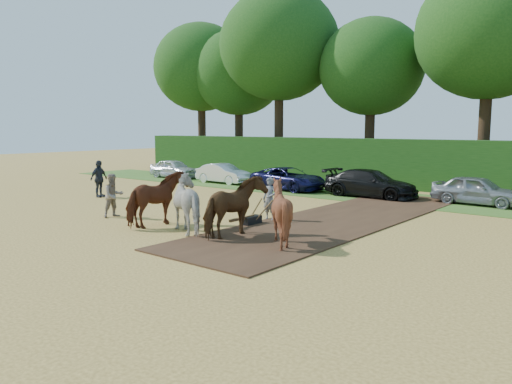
# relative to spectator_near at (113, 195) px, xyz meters

# --- Properties ---
(ground) EXTENTS (120.00, 120.00, 0.00)m
(ground) POSITION_rel_spectator_near_xyz_m (6.10, -1.54, -0.90)
(ground) COLOR gold
(ground) RESTS_ON ground
(earth_strip) EXTENTS (4.50, 17.00, 0.05)m
(earth_strip) POSITION_rel_spectator_near_xyz_m (7.60, 5.46, -0.88)
(earth_strip) COLOR #472D1C
(earth_strip) RESTS_ON ground
(grass_verge) EXTENTS (50.00, 5.00, 0.03)m
(grass_verge) POSITION_rel_spectator_near_xyz_m (6.10, 12.46, -0.89)
(grass_verge) COLOR #38601E
(grass_verge) RESTS_ON ground
(hedgerow) EXTENTS (46.00, 1.60, 3.00)m
(hedgerow) POSITION_rel_spectator_near_xyz_m (6.10, 16.96, 0.60)
(hedgerow) COLOR #14380F
(hedgerow) RESTS_ON ground
(spectator_near) EXTENTS (0.81, 0.97, 1.81)m
(spectator_near) POSITION_rel_spectator_near_xyz_m (0.00, 0.00, 0.00)
(spectator_near) COLOR tan
(spectator_near) RESTS_ON ground
(spectator_far) EXTENTS (0.73, 1.23, 1.97)m
(spectator_far) POSITION_rel_spectator_near_xyz_m (-5.69, 3.08, 0.08)
(spectator_far) COLOR #242831
(spectator_far) RESTS_ON ground
(plough_team) EXTENTS (6.76, 5.08, 2.07)m
(plough_team) POSITION_rel_spectator_near_xyz_m (5.63, 0.22, 0.12)
(plough_team) COLOR #612918
(plough_team) RESTS_ON ground
(parked_cars) EXTENTS (35.84, 3.36, 1.47)m
(parked_cars) POSITION_rel_spectator_near_xyz_m (5.96, 12.33, -0.22)
(parked_cars) COLOR silver
(parked_cars) RESTS_ON ground
(treeline) EXTENTS (48.70, 10.60, 14.21)m
(treeline) POSITION_rel_spectator_near_xyz_m (4.41, 20.15, 8.07)
(treeline) COLOR #382616
(treeline) RESTS_ON ground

